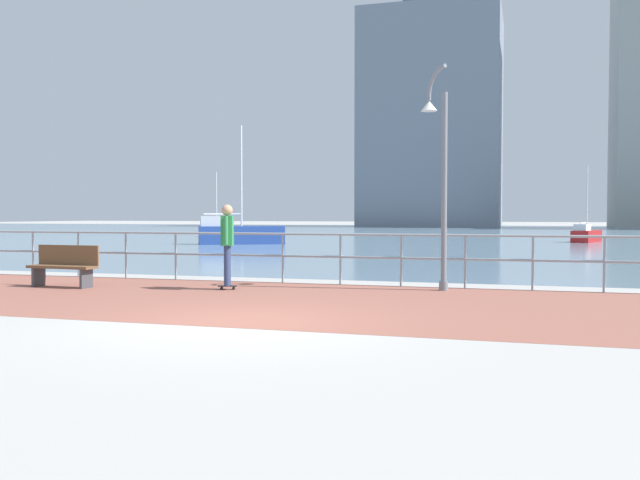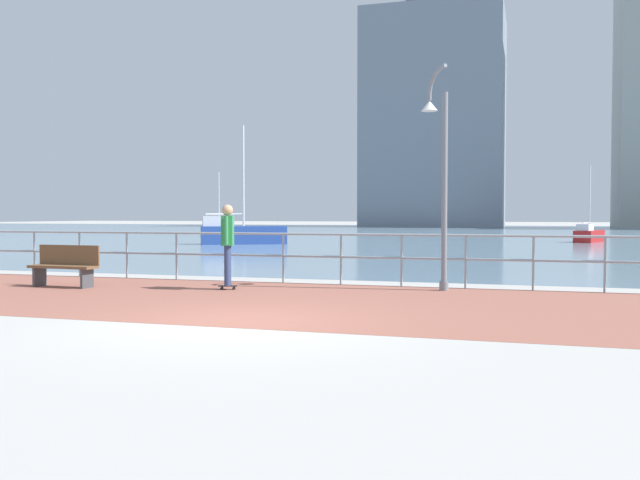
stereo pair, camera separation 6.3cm
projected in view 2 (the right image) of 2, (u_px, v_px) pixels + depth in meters
name	position (u px, v px, depth m)	size (l,w,h in m)	color
ground	(468.00, 237.00, 48.42)	(220.00, 220.00, 0.00)	#ADAAA5
brick_paving	(296.00, 301.00, 12.64)	(28.00, 6.27, 0.01)	#935647
harbor_water	(479.00, 233.00, 58.65)	(180.00, 88.00, 0.00)	#6B899E
waterfront_railing	(341.00, 249.00, 15.61)	(25.25, 0.06, 1.17)	#8C99A3
lamppost	(439.00, 166.00, 14.42)	(0.65, 0.67, 4.74)	slate
skateboarder	(228.00, 238.00, 14.50)	(0.41, 0.55, 1.81)	black
park_bench	(65.00, 265.00, 15.08)	(1.62, 0.51, 0.92)	brown
sailboat_gray	(219.00, 230.00, 50.39)	(2.41, 3.48, 4.73)	white
sailboat_yellow	(241.00, 233.00, 37.16)	(4.69, 3.45, 6.42)	#284799
sailboat_teal	(589.00, 235.00, 39.85)	(1.96, 3.34, 4.48)	#B21E1E
tower_steel	(435.00, 121.00, 92.31)	(17.98, 15.13, 30.31)	slate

